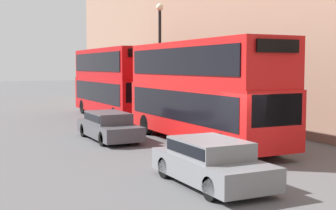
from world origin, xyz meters
TOP-DOWN VIEW (x-y plane):
  - ground_plane at (0.00, 0.00)m, footprint 200.00×200.00m
  - bus_leading at (1.60, 4.83)m, footprint 2.59×10.37m
  - bus_second_in_queue at (1.60, 16.54)m, footprint 2.59×10.20m
  - car_dark_sedan at (-1.80, -1.61)m, footprint 1.87×4.28m
  - car_hatchback at (-1.80, 7.60)m, footprint 1.75×4.68m
  - street_lamp at (3.24, 12.78)m, footprint 0.44×0.44m

SIDE VIEW (x-z plane):
  - ground_plane at x=0.00m, z-range 0.00..0.00m
  - car_hatchback at x=-1.80m, z-range 0.04..1.34m
  - car_dark_sedan at x=-1.80m, z-range 0.04..1.37m
  - bus_leading at x=1.60m, z-range 0.23..4.72m
  - bus_second_in_queue at x=1.60m, z-range 0.23..4.80m
  - street_lamp at x=3.24m, z-range 0.79..7.97m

